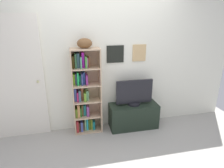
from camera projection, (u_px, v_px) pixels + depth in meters
ground at (122, 165)px, 2.79m from camera, size 5.20×5.20×0.04m
back_wall at (106, 65)px, 3.44m from camera, size 4.80×0.08×2.33m
bookshelf at (84, 94)px, 3.39m from camera, size 0.48×0.26×1.49m
football at (85, 43)px, 3.08m from camera, size 0.25×0.17×0.16m
tv_stand at (133, 116)px, 3.65m from camera, size 0.88×0.37×0.46m
television at (134, 93)px, 3.50m from camera, size 0.66×0.22×0.47m
door at (16, 80)px, 3.14m from camera, size 0.89×0.09×2.02m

